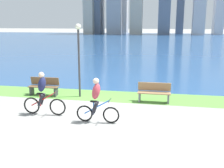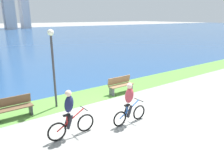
{
  "view_description": "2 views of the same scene",
  "coord_description": "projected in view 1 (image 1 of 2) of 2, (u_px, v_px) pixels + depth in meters",
  "views": [
    {
      "loc": [
        2.48,
        -10.03,
        3.58
      ],
      "look_at": [
        0.44,
        0.67,
        1.08
      ],
      "focal_mm": 43.04,
      "sensor_mm": 36.0,
      "label": 1
    },
    {
      "loc": [
        -4.96,
        -6.82,
        4.03
      ],
      "look_at": [
        0.56,
        0.67,
        1.14
      ],
      "focal_mm": 34.69,
      "sensor_mm": 36.0,
      "label": 2
    }
  ],
  "objects": [
    {
      "name": "lamppost_tall",
      "position": [
        79.0,
        49.0,
        12.79
      ],
      "size": [
        0.28,
        0.28,
        3.54
      ],
      "color": "#38383D",
      "rests_on": "ground"
    },
    {
      "name": "bench_far_along_path",
      "position": [
        154.0,
        93.0,
        12.3
      ],
      "size": [
        1.5,
        0.47,
        0.9
      ],
      "color": "olive",
      "rests_on": "ground"
    },
    {
      "name": "bay_water_surface",
      "position": [
        151.0,
        41.0,
        53.19
      ],
      "size": [
        300.0,
        81.1,
        0.0
      ],
      "primitive_type": "cube",
      "color": "navy",
      "rests_on": "ground"
    },
    {
      "name": "ground_plane",
      "position": [
        98.0,
        113.0,
        10.86
      ],
      "size": [
        300.0,
        300.0,
        0.0
      ],
      "primitive_type": "plane",
      "color": "gray"
    },
    {
      "name": "grass_strip_bayside",
      "position": [
        111.0,
        96.0,
        13.38
      ],
      "size": [
        120.0,
        2.06,
        0.01
      ],
      "primitive_type": "cube",
      "color": "#59933D",
      "rests_on": "ground"
    },
    {
      "name": "bench_near_path",
      "position": [
        44.0,
        86.0,
        13.5
      ],
      "size": [
        1.5,
        0.47,
        0.9
      ],
      "color": "brown",
      "rests_on": "ground"
    },
    {
      "name": "cyclist_trailing",
      "position": [
        43.0,
        94.0,
        10.55
      ],
      "size": [
        1.78,
        0.52,
        1.72
      ],
      "color": "black",
      "rests_on": "ground"
    },
    {
      "name": "cyclist_lead",
      "position": [
        97.0,
        100.0,
        9.71
      ],
      "size": [
        1.61,
        0.52,
        1.66
      ],
      "color": "black",
      "rests_on": "ground"
    }
  ]
}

